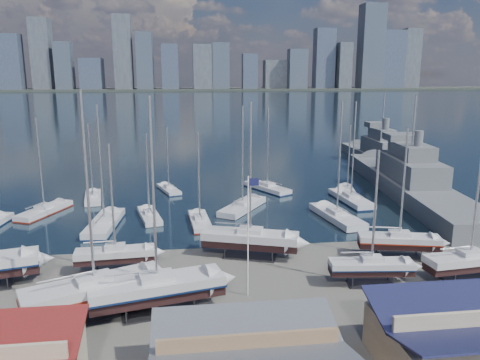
{
  "coord_description": "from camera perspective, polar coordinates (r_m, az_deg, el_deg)",
  "views": [
    {
      "loc": [
        -3.93,
        -52.49,
        20.19
      ],
      "look_at": [
        3.74,
        8.0,
        6.36
      ],
      "focal_mm": 35.0,
      "sensor_mm": 36.0,
      "label": 1
    }
  ],
  "objects": [
    {
      "name": "far_shore",
      "position": [
        612.8,
        -6.98,
        10.9
      ],
      "size": [
        1400.0,
        80.0,
        2.2
      ],
      "primitive_type": "cube",
      "color": "#2D332D",
      "rests_on": "ground"
    },
    {
      "name": "car_c",
      "position": [
        40.15,
        7.28,
        -16.31
      ],
      "size": [
        3.39,
        5.66,
        1.47
      ],
      "primitive_type": "imported",
      "rotation": [
        0.0,
        0.0,
        -0.19
      ],
      "color": "gray",
      "rests_on": "ground"
    },
    {
      "name": "sailboat_cradle_3",
      "position": [
        41.89,
        -10.04,
        -12.85
      ],
      "size": [
        12.04,
        5.82,
        18.55
      ],
      "rotation": [
        0.0,
        0.0,
        0.23
      ],
      "color": "#2D2D33",
      "rests_on": "ground"
    },
    {
      "name": "sailboat_cradle_6",
      "position": [
        55.61,
        18.83,
        -7.03
      ],
      "size": [
        9.29,
        4.5,
        14.58
      ],
      "rotation": [
        0.0,
        0.0,
        -0.23
      ],
      "color": "#2D2D33",
      "rests_on": "ground"
    },
    {
      "name": "naval_ship_west",
      "position": [
        112.56,
        16.73,
        2.76
      ],
      "size": [
        7.17,
        38.67,
        17.47
      ],
      "rotation": [
        0.0,
        0.0,
        1.54
      ],
      "color": "#575A60",
      "rests_on": "water"
    },
    {
      "name": "skyline",
      "position": [
        606.55,
        -7.84,
        14.45
      ],
      "size": [
        639.14,
        43.8,
        107.69
      ],
      "color": "#475166",
      "rests_on": "far_shore"
    },
    {
      "name": "sailboat_cradle_5",
      "position": [
        47.98,
        15.72,
        -10.09
      ],
      "size": [
        8.35,
        3.15,
        13.39
      ],
      "rotation": [
        0.0,
        0.0,
        -0.11
      ],
      "color": "#2D2D33",
      "rests_on": "ground"
    },
    {
      "name": "sailboat_moored_9",
      "position": [
        67.85,
        11.71,
        -4.52
      ],
      "size": [
        5.05,
        11.94,
        17.47
      ],
      "rotation": [
        0.0,
        0.0,
        1.73
      ],
      "color": "black",
      "rests_on": "water"
    },
    {
      "name": "car_d",
      "position": [
        38.73,
        6.77,
        -17.5
      ],
      "size": [
        2.25,
        5.05,
        1.44
      ],
      "primitive_type": "imported",
      "rotation": [
        0.0,
        0.0,
        -0.05
      ],
      "color": "gray",
      "rests_on": "ground"
    },
    {
      "name": "sailboat_moored_3",
      "position": [
        65.89,
        -16.17,
        -5.31
      ],
      "size": [
        4.3,
        11.78,
        17.24
      ],
      "rotation": [
        0.0,
        0.0,
        1.48
      ],
      "color": "black",
      "rests_on": "water"
    },
    {
      "name": "sailboat_cradle_4",
      "position": [
        52.88,
        1.24,
        -7.17
      ],
      "size": [
        11.11,
        6.31,
        17.38
      ],
      "rotation": [
        0.0,
        0.0,
        -0.33
      ],
      "color": "#2D2D33",
      "rests_on": "ground"
    },
    {
      "name": "sailboat_moored_8",
      "position": [
        83.18,
        3.34,
        -1.07
      ],
      "size": [
        7.45,
        10.35,
        15.31
      ],
      "rotation": [
        0.0,
        0.0,
        2.07
      ],
      "color": "black",
      "rests_on": "water"
    },
    {
      "name": "sailboat_moored_11",
      "position": [
        83.07,
        12.93,
        -1.4
      ],
      "size": [
        4.03,
        8.6,
        12.4
      ],
      "rotation": [
        0.0,
        0.0,
        1.36
      ],
      "color": "black",
      "rests_on": "water"
    },
    {
      "name": "sailboat_moored_6",
      "position": [
        64.83,
        -4.92,
        -5.13
      ],
      "size": [
        3.09,
        9.02,
        13.26
      ],
      "rotation": [
        0.0,
        0.0,
        1.64
      ],
      "color": "black",
      "rests_on": "water"
    },
    {
      "name": "sailboat_cradle_7",
      "position": [
        52.52,
        26.2,
        -8.83
      ],
      "size": [
        9.44,
        3.53,
        15.12
      ],
      "rotation": [
        0.0,
        0.0,
        0.1
      ],
      "color": "#2D2D33",
      "rests_on": "ground"
    },
    {
      "name": "sailboat_cradle_1",
      "position": [
        42.68,
        -17.26,
        -12.72
      ],
      "size": [
        12.26,
        7.9,
        19.04
      ],
      "rotation": [
        0.0,
        0.0,
        0.42
      ],
      "color": "#2D2D33",
      "rests_on": "ground"
    },
    {
      "name": "sailboat_moored_5",
      "position": [
        83.23,
        -8.67,
        -1.19
      ],
      "size": [
        4.62,
        8.26,
        11.91
      ],
      "rotation": [
        0.0,
        0.0,
        1.89
      ],
      "color": "black",
      "rests_on": "water"
    },
    {
      "name": "sailboat_moored_7",
      "position": [
        71.15,
        0.31,
        -3.43
      ],
      "size": [
        8.57,
        10.79,
        16.48
      ],
      "rotation": [
        0.0,
        0.0,
        0.99
      ],
      "color": "black",
      "rests_on": "water"
    },
    {
      "name": "car_b",
      "position": [
        38.93,
        -4.94,
        -17.38
      ],
      "size": [
        4.03,
        1.49,
        1.32
      ],
      "primitive_type": "imported",
      "rotation": [
        0.0,
        0.0,
        1.59
      ],
      "color": "gray",
      "rests_on": "ground"
    },
    {
      "name": "sailboat_cradle_2",
      "position": [
        50.79,
        -14.95,
        -8.72
      ],
      "size": [
        8.27,
        2.79,
        13.5
      ],
      "rotation": [
        0.0,
        0.0,
        0.06
      ],
      "color": "#2D2D33",
      "rests_on": "ground"
    },
    {
      "name": "sailboat_moored_1",
      "position": [
        75.07,
        -22.72,
        -3.6
      ],
      "size": [
        6.58,
        10.26,
        14.92
      ],
      "rotation": [
        0.0,
        0.0,
        1.16
      ],
      "color": "black",
      "rests_on": "water"
    },
    {
      "name": "shed_blue",
      "position": [
        37.61,
        27.2,
        -16.94
      ],
      "size": [
        13.65,
        9.45,
        4.71
      ],
      "color": "#BFB293",
      "rests_on": "ground"
    },
    {
      "name": "naval_ship_east",
      "position": [
        85.28,
        19.87,
        -0.54
      ],
      "size": [
        13.58,
        50.89,
        18.53
      ],
      "rotation": [
        0.0,
        0.0,
        1.46
      ],
      "color": "#575A60",
      "rests_on": "water"
    },
    {
      "name": "ground",
      "position": [
        47.2,
        -1.8,
        -12.55
      ],
      "size": [
        1400.0,
        1400.0,
        0.0
      ],
      "primitive_type": "plane",
      "color": "#605E59",
      "rests_on": "ground"
    },
    {
      "name": "water",
      "position": [
        353.1,
        -6.67,
        9.39
      ],
      "size": [
        1400.0,
        600.0,
        0.4
      ],
      "primitive_type": "cube",
      "color": "#1A2A3C",
      "rests_on": "ground"
    },
    {
      "name": "sailboat_moored_10",
      "position": [
        77.55,
        13.37,
        -2.43
      ],
      "size": [
        4.13,
        11.5,
        16.85
      ],
      "rotation": [
        0.0,
        0.0,
        1.66
      ],
      "color": "black",
      "rests_on": "water"
    },
    {
      "name": "sailboat_moored_4",
      "position": [
        68.19,
        -10.97,
        -4.4
      ],
      "size": [
        4.15,
        8.84,
        12.87
      ],
      "rotation": [
        0.0,
        0.0,
        1.79
      ],
      "color": "black",
      "rests_on": "water"
    },
    {
      "name": "sailboat_moored_2",
      "position": [
        80.3,
        -17.48,
        -2.15
      ],
      "size": [
        3.79,
        9.01,
        13.19
      ],
      "rotation": [
        0.0,
        0.0,
        1.73
      ],
      "color": "black",
      "rests_on": "water"
    },
    {
      "name": "flagpole",
      "position": [
        42.39,
        1.09,
        -5.96
      ],
      "size": [
        1.02,
        0.12,
        11.47
      ],
      "color": "white",
      "rests_on": "ground"
    },
    {
      "name": "car_a",
      "position": [
        40.23,
        -22.48,
        -17.15
      ],
      "size": [
        2.46,
        4.71,
        1.53
      ],
      "primitive_type": "imported",
      "rotation": [
        0.0,
        0.0,
        0.15
      ],
      "color": "gray",
      "rests_on": "ground"
    }
  ]
}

